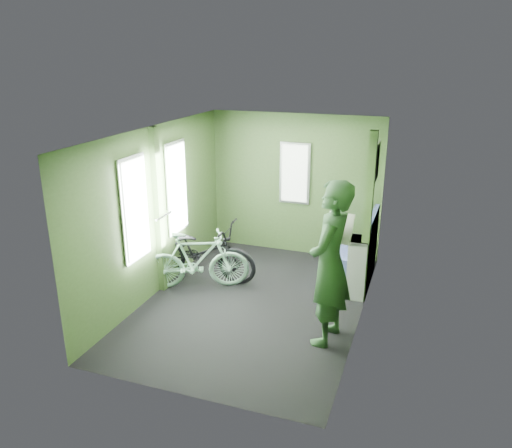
# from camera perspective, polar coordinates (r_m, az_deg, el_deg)

# --- Properties ---
(room) EXTENTS (4.00, 4.02, 2.31)m
(room) POSITION_cam_1_polar(r_m,az_deg,el_deg) (6.28, -0.50, 2.76)
(room) COLOR black
(room) RESTS_ON ground
(bicycle_black) EXTENTS (1.75, 0.76, 0.97)m
(bicycle_black) POSITION_cam_1_polar(r_m,az_deg,el_deg) (7.53, -6.19, -6.18)
(bicycle_black) COLOR black
(bicycle_black) RESTS_ON ground
(bicycle_mint) EXTENTS (1.58, 1.10, 0.95)m
(bicycle_mint) POSITION_cam_1_polar(r_m,az_deg,el_deg) (7.22, -6.68, -7.37)
(bicycle_mint) COLOR #85BD9E
(bicycle_mint) RESTS_ON ground
(passenger) EXTENTS (0.55, 0.78, 1.93)m
(passenger) POSITION_cam_1_polar(r_m,az_deg,el_deg) (5.64, 8.43, -4.51)
(passenger) COLOR #274727
(passenger) RESTS_ON ground
(waste_box) EXTENTS (0.25, 0.35, 0.84)m
(waste_box) POSITION_cam_1_polar(r_m,az_deg,el_deg) (6.95, 11.56, -4.90)
(waste_box) COLOR gray
(waste_box) RESTS_ON ground
(bench_seat) EXTENTS (0.55, 1.00, 1.05)m
(bench_seat) POSITION_cam_1_polar(r_m,az_deg,el_deg) (7.46, 11.22, -4.09)
(bench_seat) COLOR navy
(bench_seat) RESTS_ON ground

